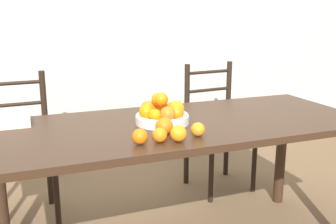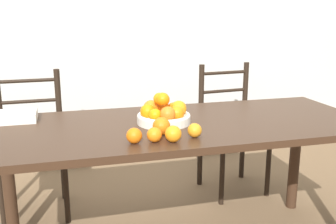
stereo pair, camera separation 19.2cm
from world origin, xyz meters
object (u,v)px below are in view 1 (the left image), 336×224
(orange_loose_0, at_px, (164,126))
(orange_loose_1, at_px, (178,134))
(chair_left, at_px, (19,152))
(chair_right, at_px, (217,129))
(orange_loose_2, at_px, (198,129))
(book_stack, at_px, (9,121))
(orange_loose_3, at_px, (160,135))
(fruit_bowl, at_px, (162,113))
(orange_loose_4, at_px, (140,137))

(orange_loose_0, xyz_separation_m, orange_loose_1, (0.02, -0.12, -0.00))
(chair_left, xyz_separation_m, chair_right, (1.42, -0.00, 0.00))
(chair_right, bearing_deg, orange_loose_2, -128.42)
(book_stack, bearing_deg, orange_loose_0, -32.58)
(orange_loose_3, distance_m, book_stack, 0.82)
(orange_loose_3, height_order, book_stack, orange_loose_3)
(orange_loose_1, relative_size, chair_left, 0.08)
(orange_loose_0, height_order, orange_loose_2, orange_loose_0)
(orange_loose_2, distance_m, chair_right, 1.21)
(fruit_bowl, xyz_separation_m, chair_right, (0.71, 0.71, -0.36))
(chair_left, bearing_deg, orange_loose_3, -61.50)
(fruit_bowl, xyz_separation_m, chair_left, (-0.71, 0.71, -0.36))
(book_stack, bearing_deg, fruit_bowl, -18.01)
(chair_left, bearing_deg, book_stack, -95.25)
(fruit_bowl, distance_m, orange_loose_4, 0.35)
(orange_loose_2, height_order, book_stack, orange_loose_2)
(fruit_bowl, relative_size, orange_loose_4, 3.97)
(fruit_bowl, height_order, orange_loose_4, fruit_bowl)
(orange_loose_2, height_order, chair_left, chair_left)
(orange_loose_0, bearing_deg, fruit_bowl, 72.54)
(orange_loose_1, distance_m, chair_left, 1.27)
(chair_left, bearing_deg, fruit_bowl, -47.20)
(chair_left, bearing_deg, orange_loose_2, -53.46)
(chair_left, distance_m, book_stack, 0.58)
(book_stack, bearing_deg, orange_loose_1, -38.13)
(chair_left, height_order, book_stack, chair_left)
(orange_loose_3, xyz_separation_m, chair_right, (0.82, 1.00, -0.34))
(orange_loose_1, distance_m, orange_loose_2, 0.12)
(orange_loose_1, xyz_separation_m, orange_loose_3, (-0.08, 0.02, -0.00))
(orange_loose_0, relative_size, orange_loose_4, 1.20)
(fruit_bowl, height_order, orange_loose_2, fruit_bowl)
(orange_loose_1, distance_m, book_stack, 0.89)
(orange_loose_0, distance_m, orange_loose_3, 0.11)
(orange_loose_1, bearing_deg, orange_loose_3, 165.52)
(fruit_bowl, relative_size, book_stack, 1.34)
(orange_loose_0, distance_m, orange_loose_4, 0.17)
(fruit_bowl, bearing_deg, orange_loose_0, -107.46)
(orange_loose_4, height_order, chair_right, chair_right)
(orange_loose_2, distance_m, chair_left, 1.30)
(orange_loose_3, xyz_separation_m, orange_loose_4, (-0.09, 0.01, 0.00))
(orange_loose_1, bearing_deg, chair_right, 53.92)
(orange_loose_3, bearing_deg, orange_loose_4, 176.56)
(book_stack, bearing_deg, orange_loose_3, -40.45)
(book_stack, bearing_deg, chair_right, 18.06)
(orange_loose_3, relative_size, book_stack, 0.32)
(orange_loose_1, xyz_separation_m, book_stack, (-0.70, 0.55, -0.01))
(fruit_bowl, relative_size, orange_loose_2, 4.22)
(orange_loose_0, bearing_deg, orange_loose_1, -78.74)
(orange_loose_0, xyz_separation_m, orange_loose_3, (-0.06, -0.10, -0.01))
(orange_loose_2, relative_size, orange_loose_3, 0.98)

